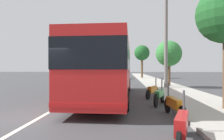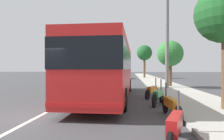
{
  "view_description": "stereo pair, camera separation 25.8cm",
  "coord_description": "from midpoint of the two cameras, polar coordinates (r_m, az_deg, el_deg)",
  "views": [
    {
      "loc": [
        -7.2,
        -3.19,
        1.81
      ],
      "look_at": [
        6.47,
        -2.22,
        1.73
      ],
      "focal_mm": 31.93,
      "sensor_mm": 36.0,
      "label": 1
    },
    {
      "loc": [
        -7.18,
        -3.45,
        1.81
      ],
      "look_at": [
        6.47,
        -2.22,
        1.73
      ],
      "focal_mm": 31.93,
      "sensor_mm": 36.0,
      "label": 2
    }
  ],
  "objects": [
    {
      "name": "motorcycle_by_tree",
      "position": [
        5.11,
        17.96,
        -14.96
      ],
      "size": [
        2.11,
        0.8,
        1.23
      ],
      "rotation": [
        0.0,
        0.0,
        -0.34
      ],
      "color": "black",
      "rests_on": "ground"
    },
    {
      "name": "motorcycle_far_end",
      "position": [
        12.62,
        10.94,
        -5.81
      ],
      "size": [
        1.84,
        1.03,
        1.24
      ],
      "rotation": [
        0.0,
        0.0,
        -0.49
      ],
      "color": "black",
      "rests_on": "ground"
    },
    {
      "name": "utility_pole",
      "position": [
        18.77,
        14.8,
        8.43
      ],
      "size": [
        0.32,
        0.32,
        8.91
      ],
      "primitive_type": "cylinder",
      "color": "slate",
      "rests_on": "ground"
    },
    {
      "name": "car_far_distant",
      "position": [
        37.43,
        -4.44,
        -1.34
      ],
      "size": [
        4.36,
        2.03,
        1.52
      ],
      "rotation": [
        0.0,
        0.0,
        3.21
      ],
      "color": "black",
      "rests_on": "ground"
    },
    {
      "name": "sidewalk_curb",
      "position": [
        17.66,
        16.15,
        -5.33
      ],
      "size": [
        110.0,
        3.6,
        0.14
      ],
      "primitive_type": "cube",
      "color": "#B2ADA3",
      "rests_on": "ground"
    },
    {
      "name": "motorcycle_angled",
      "position": [
        10.35,
        12.72,
        -7.13
      ],
      "size": [
        2.0,
        0.85,
        1.27
      ],
      "rotation": [
        0.0,
        0.0,
        -0.37
      ],
      "color": "black",
      "rests_on": "ground"
    },
    {
      "name": "ground_plane",
      "position": [
        8.12,
        -20.69,
        -12.55
      ],
      "size": [
        220.0,
        220.0,
        0.0
      ],
      "primitive_type": "plane",
      "color": "#424244"
    },
    {
      "name": "car_ahead_same_lane",
      "position": [
        37.09,
        2.12,
        -1.36
      ],
      "size": [
        4.54,
        1.97,
        1.47
      ],
      "rotation": [
        0.0,
        0.0,
        0.02
      ],
      "color": "#2D7238",
      "rests_on": "ground"
    },
    {
      "name": "car_side_street",
      "position": [
        32.01,
        -5.18,
        -1.67
      ],
      "size": [
        4.39,
        1.97,
        1.43
      ],
      "rotation": [
        0.0,
        0.0,
        3.13
      ],
      "color": "silver",
      "rests_on": "ground"
    },
    {
      "name": "coach_bus",
      "position": [
        12.37,
        -1.68,
        0.75
      ],
      "size": [
        11.91,
        2.93,
        3.29
      ],
      "rotation": [
        0.0,
        0.0,
        -0.03
      ],
      "color": "red",
      "rests_on": "ground"
    },
    {
      "name": "motorcycle_nearest_curb",
      "position": [
        7.78,
        16.42,
        -9.59
      ],
      "size": [
        2.29,
        0.35,
        1.25
      ],
      "rotation": [
        0.0,
        0.0,
        0.09
      ],
      "color": "black",
      "rests_on": "ground"
    },
    {
      "name": "roadside_tree_far_block",
      "position": [
        38.76,
        8.38,
        4.79
      ],
      "size": [
        2.93,
        2.93,
        6.36
      ],
      "color": "brown",
      "rests_on": "ground"
    },
    {
      "name": "roadside_tree_mid_block",
      "position": [
        20.3,
        15.57,
        4.46
      ],
      "size": [
        2.52,
        2.52,
        4.57
      ],
      "color": "brown",
      "rests_on": "ground"
    },
    {
      "name": "lane_divider_line",
      "position": [
        17.6,
        -6.84,
        -5.55
      ],
      "size": [
        110.0,
        0.16,
        0.01
      ],
      "primitive_type": "cube",
      "color": "silver",
      "rests_on": "ground"
    }
  ]
}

